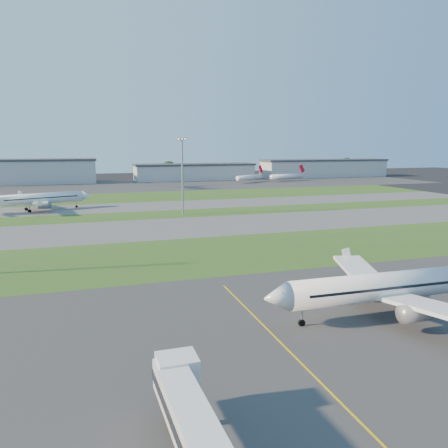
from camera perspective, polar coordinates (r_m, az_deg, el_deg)
name	(u,v)px	position (r m, az deg, el deg)	size (l,w,h in m)	color
ground	(267,382)	(46.30, 5.62, -19.87)	(700.00, 700.00, 0.00)	black
apron_near	(267,382)	(46.30, 5.62, -19.87)	(300.00, 70.00, 0.01)	#333335
grass_strip_a	(170,257)	(93.10, -7.07, -4.29)	(300.00, 34.00, 0.01)	#31551C
taxiway_a	(148,229)	(124.95, -9.85, -0.65)	(300.00, 32.00, 0.01)	#515154
grass_strip_b	(138,216)	(149.41, -11.16, 1.07)	(300.00, 18.00, 0.01)	#31551C
taxiway_b	(131,207)	(171.07, -12.01, 2.18)	(300.00, 26.00, 0.01)	#515154
grass_strip_c	(124,197)	(203.69, -12.94, 3.40)	(300.00, 40.00, 0.01)	#31551C
apron_far	(115,186)	(263.24, -14.04, 4.83)	(400.00, 80.00, 0.01)	#333335
yellow_line	(312,374)	(48.27, 11.39, -18.69)	(0.25, 60.00, 0.02)	gold
airliner_parked	(392,286)	(64.74, 21.09, -7.60)	(37.74, 32.03, 11.78)	white
airliner_taxiing	(37,199)	(170.79, -23.26, 3.00)	(37.68, 31.78, 12.16)	white
mini_jet_near	(250,177)	(281.26, 3.37, 6.11)	(24.41, 17.85, 9.48)	white
mini_jet_far	(287,176)	(293.48, 8.22, 6.19)	(28.19, 9.27, 9.48)	white
light_mast_centre	(182,171)	(148.27, -5.47, 6.91)	(3.20, 0.70, 25.80)	gray
hangar_west	(36,171)	(293.57, -23.33, 6.33)	(71.40, 23.00, 15.20)	#A4A7AC
hangar_east	(194,172)	(300.78, -3.88, 6.82)	(81.60, 23.00, 11.20)	#A4A7AC
hangar_far_east	(324,168)	(338.60, 12.92, 7.13)	(96.90, 23.00, 13.20)	#A4A7AC
tree_mid_west	(79,173)	(303.25, -18.39, 6.39)	(9.90, 9.90, 10.80)	black
tree_mid_east	(169,169)	(311.26, -7.21, 7.09)	(11.55, 11.55, 12.60)	black
tree_east	(268,169)	(331.25, 5.83, 7.19)	(10.45, 10.45, 11.40)	black
tree_far_east	(347,166)	(367.94, 15.72, 7.36)	(12.65, 12.65, 13.80)	black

